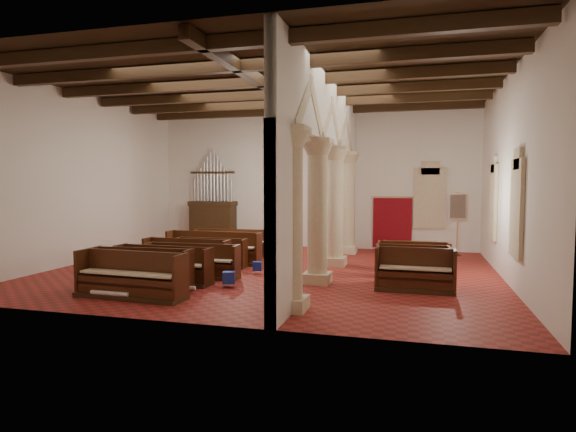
# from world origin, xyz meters

# --- Properties ---
(floor) EXTENTS (14.00, 14.00, 0.00)m
(floor) POSITION_xyz_m (0.00, 0.00, 0.00)
(floor) COLOR maroon
(floor) RESTS_ON ground
(ceiling) EXTENTS (14.00, 14.00, 0.00)m
(ceiling) POSITION_xyz_m (0.00, 0.00, 6.00)
(ceiling) COLOR #342311
(ceiling) RESTS_ON wall_back
(wall_back) EXTENTS (14.00, 0.02, 6.00)m
(wall_back) POSITION_xyz_m (0.00, 6.00, 3.00)
(wall_back) COLOR white
(wall_back) RESTS_ON floor
(wall_front) EXTENTS (14.00, 0.02, 6.00)m
(wall_front) POSITION_xyz_m (0.00, -6.00, 3.00)
(wall_front) COLOR white
(wall_front) RESTS_ON floor
(wall_left) EXTENTS (0.02, 12.00, 6.00)m
(wall_left) POSITION_xyz_m (-7.00, 0.00, 3.00)
(wall_left) COLOR white
(wall_left) RESTS_ON floor
(wall_right) EXTENTS (0.02, 12.00, 6.00)m
(wall_right) POSITION_xyz_m (7.00, 0.00, 3.00)
(wall_right) COLOR white
(wall_right) RESTS_ON floor
(ceiling_beams) EXTENTS (13.80, 11.80, 0.30)m
(ceiling_beams) POSITION_xyz_m (0.00, 0.00, 5.82)
(ceiling_beams) COLOR #372411
(ceiling_beams) RESTS_ON wall_back
(arcade) EXTENTS (0.90, 11.90, 6.00)m
(arcade) POSITION_xyz_m (1.80, 0.00, 3.56)
(arcade) COLOR beige
(arcade) RESTS_ON floor
(window_right_a) EXTENTS (0.03, 1.00, 2.20)m
(window_right_a) POSITION_xyz_m (6.98, -1.50, 2.20)
(window_right_a) COLOR #2F6B54
(window_right_a) RESTS_ON wall_right
(window_right_b) EXTENTS (0.03, 1.00, 2.20)m
(window_right_b) POSITION_xyz_m (6.98, 2.50, 2.20)
(window_right_b) COLOR #2F6B54
(window_right_b) RESTS_ON wall_right
(window_back) EXTENTS (1.00, 0.03, 2.20)m
(window_back) POSITION_xyz_m (5.00, 5.98, 2.20)
(window_back) COLOR #2F6B54
(window_back) RESTS_ON wall_back
(pipe_organ) EXTENTS (2.10, 0.85, 4.40)m
(pipe_organ) POSITION_xyz_m (-4.50, 5.50, 1.37)
(pipe_organ) COLOR #372411
(pipe_organ) RESTS_ON floor
(lectern) EXTENTS (0.62, 0.66, 1.27)m
(lectern) POSITION_xyz_m (-1.51, 5.49, 0.53)
(lectern) COLOR #3A1F12
(lectern) RESTS_ON floor
(dossal_curtain) EXTENTS (1.80, 0.07, 2.17)m
(dossal_curtain) POSITION_xyz_m (3.50, 5.92, 1.17)
(dossal_curtain) COLOR maroon
(dossal_curtain) RESTS_ON floor
(processional_banner) EXTENTS (0.58, 0.74, 2.57)m
(processional_banner) POSITION_xyz_m (6.02, 4.99, 0.82)
(processional_banner) COLOR #372411
(processional_banner) RESTS_ON floor
(hymnal_box_a) EXTENTS (0.30, 0.25, 0.27)m
(hymnal_box_a) POSITION_xyz_m (-1.14, -4.18, 0.24)
(hymnal_box_a) COLOR #16219A
(hymnal_box_a) RESTS_ON floor
(hymnal_box_b) EXTENTS (0.39, 0.35, 0.33)m
(hymnal_box_b) POSITION_xyz_m (-0.42, -2.64, 0.26)
(hymnal_box_b) COLOR navy
(hymnal_box_b) RESTS_ON floor
(hymnal_box_c) EXTENTS (0.32, 0.28, 0.28)m
(hymnal_box_c) POSITION_xyz_m (-0.29, -0.60, 0.24)
(hymnal_box_c) COLOR navy
(hymnal_box_c) RESTS_ON floor
(tube_heater_a) EXTENTS (1.04, 0.12, 0.10)m
(tube_heater_a) POSITION_xyz_m (-2.69, -4.72, 0.16)
(tube_heater_a) COLOR white
(tube_heater_a) RESTS_ON floor
(tube_heater_b) EXTENTS (0.89, 0.18, 0.09)m
(tube_heater_b) POSITION_xyz_m (-1.38, -3.69, 0.16)
(tube_heater_b) COLOR white
(tube_heater_b) RESTS_ON floor
(nave_pew_0) EXTENTS (2.92, 0.93, 1.15)m
(nave_pew_0) POSITION_xyz_m (-2.31, -4.41, 0.38)
(nave_pew_0) COLOR #372411
(nave_pew_0) RESTS_ON floor
(nave_pew_1) EXTENTS (2.83, 0.92, 1.11)m
(nave_pew_1) POSITION_xyz_m (-2.55, -3.59, 0.37)
(nave_pew_1) COLOR #372411
(nave_pew_1) RESTS_ON floor
(nave_pew_2) EXTENTS (2.94, 0.84, 1.05)m
(nave_pew_2) POSITION_xyz_m (-2.42, -2.64, 0.35)
(nave_pew_2) COLOR #372411
(nave_pew_2) RESTS_ON floor
(nave_pew_3) EXTENTS (2.92, 0.79, 1.02)m
(nave_pew_3) POSITION_xyz_m (-1.99, -1.69, 0.34)
(nave_pew_3) COLOR #372411
(nave_pew_3) RESTS_ON floor
(nave_pew_4) EXTENTS (2.88, 0.73, 1.04)m
(nave_pew_4) POSITION_xyz_m (-2.63, -0.82, 0.34)
(nave_pew_4) COLOR #372411
(nave_pew_4) RESTS_ON floor
(nave_pew_5) EXTENTS (2.46, 0.71, 0.97)m
(nave_pew_5) POSITION_xyz_m (-2.21, 0.18, 0.32)
(nave_pew_5) COLOR #372411
(nave_pew_5) RESTS_ON floor
(nave_pew_6) EXTENTS (3.44, 0.74, 1.11)m
(nave_pew_6) POSITION_xyz_m (-2.45, 0.91, 0.36)
(nave_pew_6) COLOR #372411
(nave_pew_6) RESTS_ON floor
(nave_pew_7) EXTENTS (2.72, 0.84, 1.00)m
(nave_pew_7) POSITION_xyz_m (-2.50, 2.01, 0.33)
(nave_pew_7) COLOR #372411
(nave_pew_7) RESTS_ON floor
(nave_pew_8) EXTENTS (3.03, 0.72, 1.01)m
(nave_pew_8) POSITION_xyz_m (-2.56, 2.84, 0.33)
(nave_pew_8) COLOR #372411
(nave_pew_8) RESTS_ON floor
(aisle_pew_0) EXTENTS (2.05, 0.79, 1.13)m
(aisle_pew_0) POSITION_xyz_m (4.48, -1.79, 0.38)
(aisle_pew_0) COLOR #372411
(aisle_pew_0) RESTS_ON floor
(aisle_pew_1) EXTENTS (2.03, 0.84, 1.11)m
(aisle_pew_1) POSITION_xyz_m (4.41, -1.08, 0.38)
(aisle_pew_1) COLOR #372411
(aisle_pew_1) RESTS_ON floor
(aisle_pew_2) EXTENTS (2.16, 0.84, 1.06)m
(aisle_pew_2) POSITION_xyz_m (4.42, 0.15, 0.36)
(aisle_pew_2) COLOR #372411
(aisle_pew_2) RESTS_ON floor
(aisle_pew_3) EXTENTS (1.71, 0.76, 0.97)m
(aisle_pew_3) POSITION_xyz_m (4.31, 1.03, 0.33)
(aisle_pew_3) COLOR #372411
(aisle_pew_3) RESTS_ON floor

